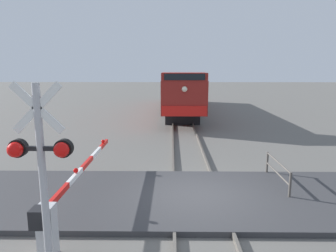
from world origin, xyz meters
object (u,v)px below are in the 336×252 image
at_px(crossing_signal, 41,162).
at_px(guard_railing, 278,170).
at_px(crossing_gate, 63,201).
at_px(locomotive, 180,91).

bearing_deg(crossing_signal, guard_railing, 37.92).
bearing_deg(crossing_signal, crossing_gate, 99.68).
bearing_deg(guard_railing, locomotive, 98.80).
bearing_deg(crossing_gate, locomotive, 80.75).
xyz_separation_m(locomotive, crossing_gate, (-3.48, -21.36, -1.18)).
bearing_deg(locomotive, crossing_signal, -97.89).
height_order(crossing_signal, crossing_gate, crossing_signal).
relative_size(locomotive, guard_railing, 8.09).
xyz_separation_m(crossing_signal, guard_railing, (6.03, 4.70, -1.75)).
distance_m(crossing_signal, guard_railing, 7.85).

